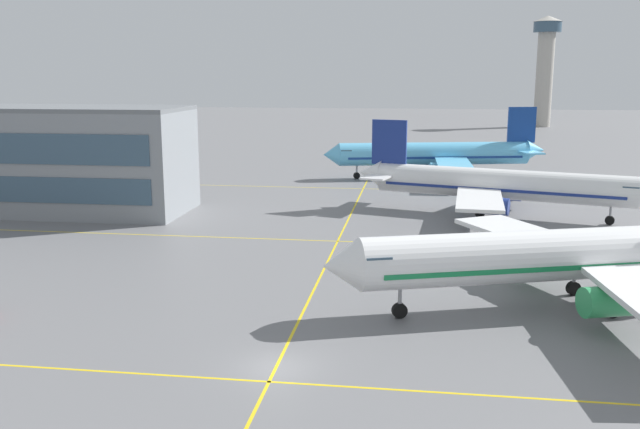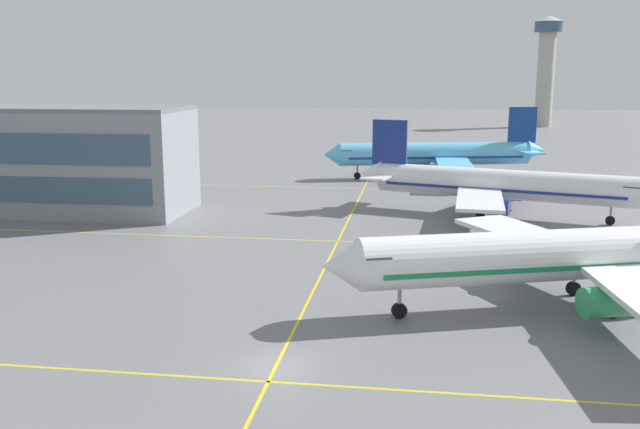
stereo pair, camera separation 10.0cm
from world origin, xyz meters
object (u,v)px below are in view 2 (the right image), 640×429
(airliner_second_row, at_px, (497,184))
(control_tower, at_px, (546,62))
(airliner_front_gate, at_px, (577,255))
(airliner_third_row, at_px, (437,154))

(airliner_second_row, xyz_separation_m, control_tower, (29.30, 145.01, 16.17))
(airliner_front_gate, distance_m, airliner_second_row, 32.68)
(airliner_second_row, bearing_deg, control_tower, 78.58)
(control_tower, bearing_deg, airliner_third_row, -107.13)
(airliner_third_row, distance_m, control_tower, 121.83)
(control_tower, bearing_deg, airliner_second_row, -101.42)
(airliner_second_row, distance_m, airliner_third_row, 30.26)
(airliner_front_gate, relative_size, airliner_second_row, 1.03)
(airliner_front_gate, distance_m, airliner_third_row, 62.78)
(airliner_second_row, relative_size, airliner_third_row, 0.96)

